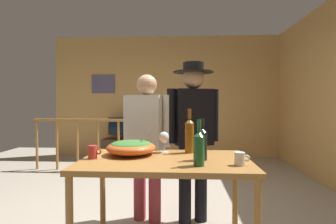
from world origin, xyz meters
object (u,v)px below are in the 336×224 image
object	(u,v)px
stair_railing	(130,138)
wine_bottle_dark	(202,143)
framed_picture	(103,84)
wine_bottle_amber	(189,135)
person_standing_right	(193,127)
person_standing_left	(147,136)
tv_console	(123,149)
serving_table	(165,170)
wine_bottle_green	(199,147)
wine_glass	(164,138)
salad_bowl	(131,147)
mug_red	(93,152)
mug_white	(240,159)
flat_screen_tv	(123,126)

from	to	relation	value
stair_railing	wine_bottle_dark	bearing A→B (deg)	-67.94
framed_picture	stair_railing	size ratio (longest dim) A/B	0.19
wine_bottle_amber	person_standing_right	bearing A→B (deg)	83.74
wine_bottle_amber	person_standing_left	bearing A→B (deg)	133.65
tv_console	wine_bottle_dark	bearing A→B (deg)	-68.62
serving_table	wine_bottle_amber	world-z (taller)	wine_bottle_amber
wine_bottle_green	person_standing_left	xyz separation A→B (m)	(-0.49, 0.93, -0.04)
stair_railing	wine_bottle_green	size ratio (longest dim) A/B	8.73
wine_glass	person_standing_left	world-z (taller)	person_standing_left
salad_bowl	wine_bottle_green	distance (m)	0.65
salad_bowl	wine_glass	distance (m)	0.30
serving_table	person_standing_left	distance (m)	0.78
mug_red	person_standing_right	world-z (taller)	person_standing_right
tv_console	mug_white	distance (m)	4.34
mug_red	person_standing_right	xyz separation A→B (m)	(0.81, 0.75, 0.13)
serving_table	wine_bottle_dark	world-z (taller)	wine_bottle_dark
serving_table	mug_red	distance (m)	0.58
wine_glass	person_standing_right	size ratio (longest dim) A/B	0.11
wine_glass	wine_bottle_amber	world-z (taller)	wine_bottle_amber
wine_bottle_amber	person_standing_left	distance (m)	0.64
serving_table	person_standing_right	distance (m)	0.80
tv_console	wine_bottle_dark	xyz separation A→B (m)	(1.48, -3.77, 0.72)
serving_table	wine_bottle_amber	xyz separation A→B (m)	(0.19, 0.26, 0.24)
flat_screen_tv	mug_red	size ratio (longest dim) A/B	6.02
flat_screen_tv	person_standing_right	size ratio (longest dim) A/B	0.38
salad_bowl	wine_bottle_dark	distance (m)	0.61
wine_glass	salad_bowl	bearing A→B (deg)	-155.65
wine_glass	person_standing_left	distance (m)	0.50
wine_bottle_green	stair_railing	bearing A→B (deg)	110.16
framed_picture	mug_white	size ratio (longest dim) A/B	4.98
wine_bottle_amber	stair_railing	bearing A→B (deg)	112.55
framed_picture	tv_console	world-z (taller)	framed_picture
framed_picture	mug_white	world-z (taller)	framed_picture
flat_screen_tv	wine_bottle_dark	distance (m)	4.03
salad_bowl	wine_bottle_green	bearing A→B (deg)	-32.98
wine_bottle_dark	mug_white	distance (m)	0.31
mug_white	wine_glass	bearing A→B (deg)	141.63
mug_red	wine_bottle_green	bearing A→B (deg)	-12.86
serving_table	wine_bottle_dark	bearing A→B (deg)	-5.10
wine_bottle_dark	person_standing_left	xyz separation A→B (m)	(-0.53, 0.74, -0.04)
wine_bottle_green	flat_screen_tv	bearing A→B (deg)	110.13
wine_bottle_dark	wine_bottle_green	world-z (taller)	wine_bottle_green
framed_picture	stair_railing	distance (m)	1.89
serving_table	mug_white	world-z (taller)	mug_white
flat_screen_tv	wine_bottle_green	world-z (taller)	wine_bottle_green
person_standing_right	framed_picture	bearing A→B (deg)	-78.78
framed_picture	serving_table	distance (m)	4.49
serving_table	salad_bowl	size ratio (longest dim) A/B	3.16
wine_glass	mug_red	bearing A→B (deg)	-151.61
mug_red	person_standing_left	size ratio (longest dim) A/B	0.07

